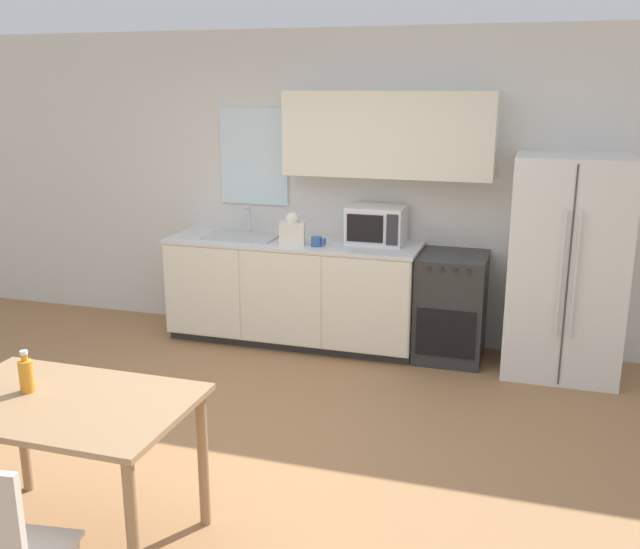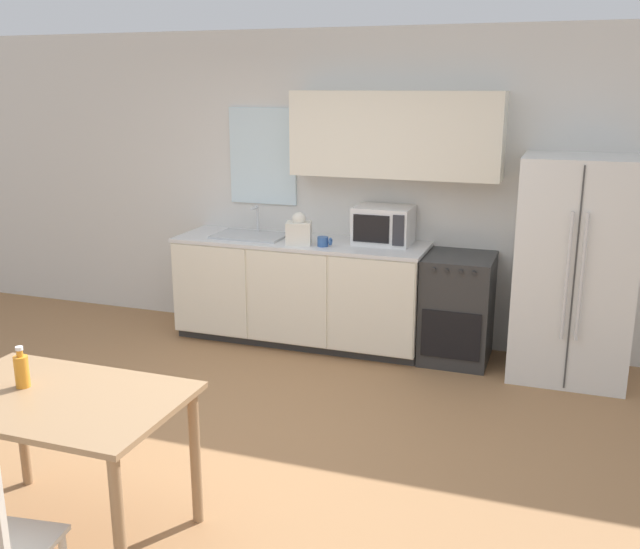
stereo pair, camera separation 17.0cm
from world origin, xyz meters
The scene contains 11 objects.
ground_plane centered at (0.00, 0.00, 0.00)m, with size 12.00×12.00×0.00m, color #9E7047.
wall_back centered at (0.08, 2.39, 1.43)m, with size 12.00×0.38×2.70m.
kitchen_counter centered at (-0.26, 2.06, 0.47)m, with size 2.22×0.68×0.93m.
oven_range centered at (1.12, 2.09, 0.44)m, with size 0.55×0.63×0.89m.
refrigerator centered at (2.00, 2.04, 0.86)m, with size 0.87×0.74×1.73m.
kitchen_sink centered at (-0.74, 2.07, 0.94)m, with size 0.63×0.42×0.25m.
microwave centered at (0.45, 2.18, 1.08)m, with size 0.48×0.38×0.32m.
coffee_mug centered at (0.00, 1.91, 0.97)m, with size 0.13×0.09×0.08m.
grocery_bag_0 centered at (-0.22, 1.91, 1.04)m, with size 0.25×0.22×0.27m.
dining_table centered at (-0.36, -1.01, 0.67)m, with size 1.23×0.79×0.78m.
drink_bottle centered at (-0.58, -0.98, 0.87)m, with size 0.07×0.07×0.21m.
Camera 1 is at (1.74, -3.64, 2.24)m, focal length 40.00 mm.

